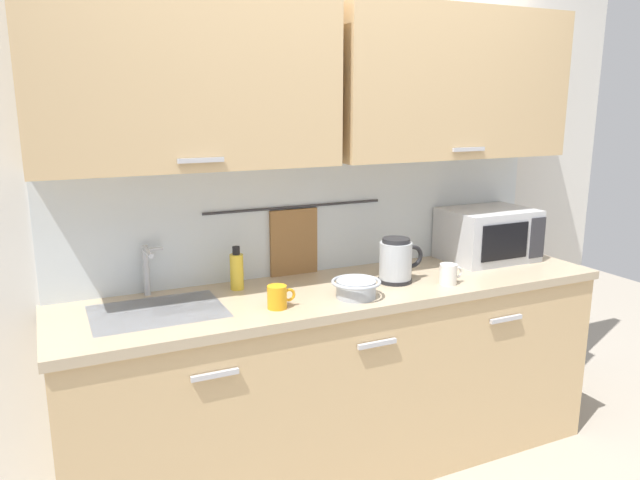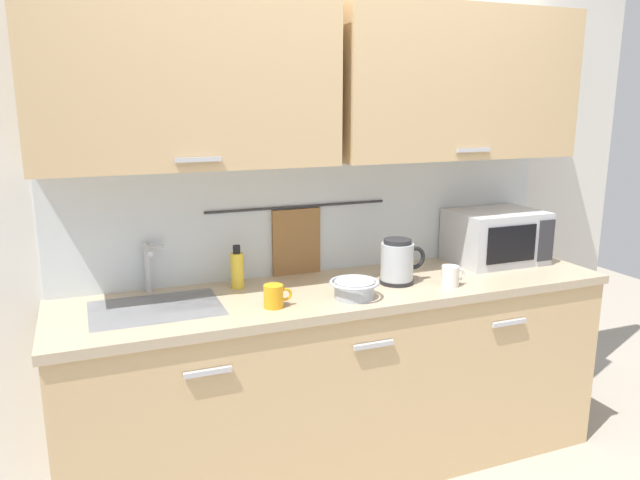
{
  "view_description": "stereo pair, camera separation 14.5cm",
  "coord_description": "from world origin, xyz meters",
  "px_view_note": "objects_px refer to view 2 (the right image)",
  "views": [
    {
      "loc": [
        -1.2,
        -2.02,
        1.72
      ],
      "look_at": [
        -0.1,
        0.33,
        1.12
      ],
      "focal_mm": 33.77,
      "sensor_mm": 36.0,
      "label": 1
    },
    {
      "loc": [
        -1.07,
        -2.08,
        1.72
      ],
      "look_at": [
        -0.1,
        0.33,
        1.12
      ],
      "focal_mm": 33.77,
      "sensor_mm": 36.0,
      "label": 2
    }
  ],
  "objects_px": {
    "mug_near_sink": "(274,296)",
    "electric_kettle": "(398,262)",
    "dish_soap_bottle": "(237,269)",
    "microwave": "(495,236)",
    "mug_by_kettle": "(451,276)",
    "mixing_bowl": "(354,288)"
  },
  "relations": [
    {
      "from": "mug_near_sink",
      "to": "mixing_bowl",
      "type": "relative_size",
      "value": 0.56
    },
    {
      "from": "microwave",
      "to": "mug_by_kettle",
      "type": "relative_size",
      "value": 3.83
    },
    {
      "from": "microwave",
      "to": "mixing_bowl",
      "type": "relative_size",
      "value": 2.15
    },
    {
      "from": "dish_soap_bottle",
      "to": "mug_by_kettle",
      "type": "height_order",
      "value": "dish_soap_bottle"
    },
    {
      "from": "dish_soap_bottle",
      "to": "mug_near_sink",
      "type": "relative_size",
      "value": 1.63
    },
    {
      "from": "mug_near_sink",
      "to": "mixing_bowl",
      "type": "distance_m",
      "value": 0.35
    },
    {
      "from": "dish_soap_bottle",
      "to": "mug_by_kettle",
      "type": "distance_m",
      "value": 0.96
    },
    {
      "from": "microwave",
      "to": "mug_near_sink",
      "type": "xyz_separation_m",
      "value": [
        -1.29,
        -0.26,
        -0.09
      ]
    },
    {
      "from": "microwave",
      "to": "mug_by_kettle",
      "type": "xyz_separation_m",
      "value": [
        -0.46,
        -0.28,
        -0.09
      ]
    },
    {
      "from": "microwave",
      "to": "dish_soap_bottle",
      "type": "bearing_deg",
      "value": 177.55
    },
    {
      "from": "mug_near_sink",
      "to": "mixing_bowl",
      "type": "xyz_separation_m",
      "value": [
        0.35,
        -0.01,
        -0.0
      ]
    },
    {
      "from": "electric_kettle",
      "to": "microwave",
      "type": "bearing_deg",
      "value": 12.59
    },
    {
      "from": "microwave",
      "to": "electric_kettle",
      "type": "bearing_deg",
      "value": -167.41
    },
    {
      "from": "mug_near_sink",
      "to": "mixing_bowl",
      "type": "height_order",
      "value": "mug_near_sink"
    },
    {
      "from": "electric_kettle",
      "to": "dish_soap_bottle",
      "type": "bearing_deg",
      "value": 163.76
    },
    {
      "from": "mug_by_kettle",
      "to": "mug_near_sink",
      "type": "bearing_deg",
      "value": 178.4
    },
    {
      "from": "microwave",
      "to": "mug_by_kettle",
      "type": "distance_m",
      "value": 0.54
    },
    {
      "from": "electric_kettle",
      "to": "mug_near_sink",
      "type": "relative_size",
      "value": 1.89
    },
    {
      "from": "electric_kettle",
      "to": "dish_soap_bottle",
      "type": "relative_size",
      "value": 1.16
    },
    {
      "from": "mug_near_sink",
      "to": "electric_kettle",
      "type": "bearing_deg",
      "value": 9.96
    },
    {
      "from": "microwave",
      "to": "mixing_bowl",
      "type": "bearing_deg",
      "value": -163.85
    },
    {
      "from": "microwave",
      "to": "electric_kettle",
      "type": "xyz_separation_m",
      "value": [
        -0.66,
        -0.15,
        -0.03
      ]
    }
  ]
}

